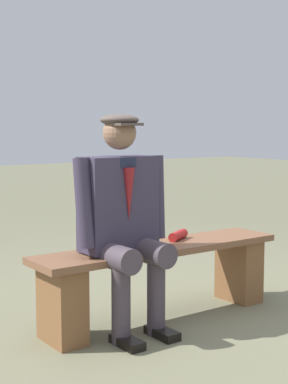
% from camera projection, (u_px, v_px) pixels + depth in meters
% --- Properties ---
extents(ground_plane, '(30.00, 30.00, 0.00)m').
position_uv_depth(ground_plane, '(160.00, 318.00, 3.82)').
color(ground_plane, '#6C6B50').
extents(bench, '(1.74, 0.37, 0.49)m').
position_uv_depth(bench, '(160.00, 272.00, 3.78)').
color(bench, brown).
rests_on(bench, ground).
extents(seated_man, '(0.62, 0.52, 1.32)m').
position_uv_depth(seated_man, '(123.00, 214.00, 3.51)').
color(seated_man, '#373044').
rests_on(seated_man, ground).
extents(rolled_magazine, '(0.20, 0.15, 0.06)m').
position_uv_depth(rolled_magazine, '(178.00, 235.00, 3.93)').
color(rolled_magazine, '#B21E1E').
rests_on(rolled_magazine, bench).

